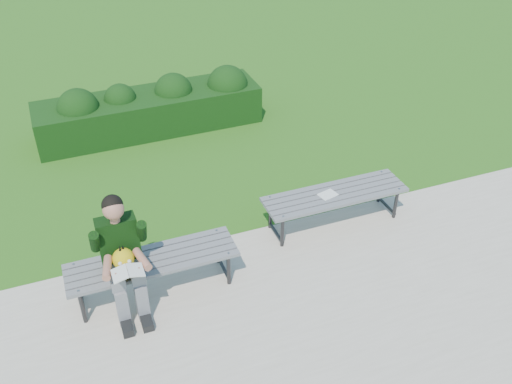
% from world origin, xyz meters
% --- Properties ---
extents(ground, '(80.00, 80.00, 0.00)m').
position_xyz_m(ground, '(0.00, 0.00, 0.00)').
color(ground, '#217B1F').
rests_on(ground, ground).
extents(walkway, '(30.00, 3.50, 0.02)m').
position_xyz_m(walkway, '(0.00, -1.75, 0.01)').
color(walkway, beige).
rests_on(walkway, ground).
extents(hedge, '(3.54, 0.92, 0.90)m').
position_xyz_m(hedge, '(-0.17, 3.07, 0.39)').
color(hedge, '#184318').
rests_on(hedge, ground).
extents(bench_left, '(1.80, 0.50, 0.46)m').
position_xyz_m(bench_left, '(-0.99, -0.60, 0.42)').
color(bench_left, slate).
rests_on(bench_left, walkway).
extents(bench_right, '(1.80, 0.50, 0.46)m').
position_xyz_m(bench_right, '(1.37, -0.22, 0.42)').
color(bench_right, slate).
rests_on(bench_right, walkway).
extents(seated_boy, '(0.56, 0.76, 1.31)m').
position_xyz_m(seated_boy, '(-1.29, -0.69, 0.71)').
color(seated_boy, slate).
rests_on(seated_boy, walkway).
extents(paper_sheet, '(0.25, 0.21, 0.01)m').
position_xyz_m(paper_sheet, '(1.27, -0.22, 0.47)').
color(paper_sheet, white).
rests_on(paper_sheet, bench_right).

